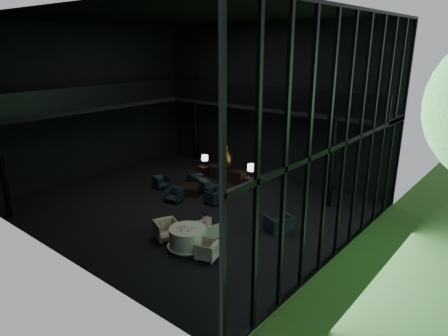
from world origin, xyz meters
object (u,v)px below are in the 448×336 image
Objects in this scene: console at (227,175)px; dining_chair_north at (208,229)px; bronze_urn at (226,159)px; lounge_armchair_south at (174,195)px; side_table_left at (203,171)px; side_table_right at (250,183)px; dining_chair_west at (166,228)px; sofa at (204,180)px; lounge_armchair_west at (161,182)px; table_lamp_left at (205,158)px; child at (206,220)px; dining_table at (188,239)px; lounge_armchair_east at (214,197)px; coffee_table at (190,190)px; table_lamp_right at (251,168)px; dining_chair_east at (207,250)px; window_armchair at (279,222)px.

dining_chair_north is (3.56, -5.48, -0.00)m from console.
bronze_urn is 3.81m from lounge_armchair_south.
bronze_urn is 2.45× the size of side_table_left.
side_table_right is 0.66× the size of dining_chair_west.
sofa is (1.47, -1.55, 0.23)m from side_table_left.
lounge_armchair_west is at bearing -96.28° from side_table_left.
console is at bearing -0.33° from table_lamp_left.
console is 6.53m from child.
dining_chair_north is at bearing -154.24° from child.
dining_table is 1.06m from child.
sofa is 3.94× the size of lounge_armchair_east.
coffee_table is 5.32m from dining_table.
table_lamp_right is 0.79× the size of dining_chair_west.
table_lamp_left is 7.55m from dining_chair_north.
sofa is at bearing 78.39° from lounge_armchair_south.
side_table_left is 8.15m from dining_table.
lounge_armchair_south is 0.96× the size of dining_chair_north.
lounge_armchair_east is (3.40, 0.15, 0.01)m from lounge_armchair_west.
dining_chair_west reaches higher than dining_chair_north.
dining_table reaches higher than coffee_table.
dining_chair_east is (4.55, -6.55, -0.92)m from bronze_urn.
table_lamp_left reaches higher than console.
table_lamp_left is at bearing 90.00° from side_table_left.
lounge_armchair_west is 0.63× the size of coffee_table.
sofa is (-1.73, -1.58, 0.21)m from side_table_right.
bronze_urn is 6.52m from dining_chair_north.
sofa reaches higher than side_table_right.
lounge_armchair_west is (-1.91, -2.94, -0.04)m from console.
bronze_urn is 2.03× the size of lounge_armchair_east.
console is at bearing 176.23° from side_table_right.
table_lamp_left is (0.00, 0.14, 0.70)m from side_table_left.
table_lamp_left reaches higher than dining_table.
child reaches higher than coffee_table.
bronze_urn is at bearing -22.40° from lounge_armchair_west.
child is (-1.08, 1.12, 0.40)m from dining_chair_east.
table_lamp_left is at bearing 128.01° from dining_table.
dining_table reaches higher than lounge_armchair_south.
dining_table is at bearing -73.55° from side_table_right.
bronze_urn reaches higher than table_lamp_right.
console is at bearing 75.66° from lounge_armchair_south.
lounge_armchair_west is 1.13× the size of child.
side_table_right is 3.08m from coffee_table.
window_armchair is (3.81, -0.51, 0.07)m from lounge_armchair_east.
dining_table is (5.09, -6.37, 0.06)m from side_table_left.
lounge_armchair_south is (-1.66, -3.67, 0.05)m from side_table_right.
console is 1.47× the size of dining_table.
console is at bearing 118.22° from dining_table.
console is 2.64m from coffee_table.
dining_chair_east reaches higher than lounge_armchair_west.
coffee_table is (-0.16, -2.63, -0.13)m from console.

